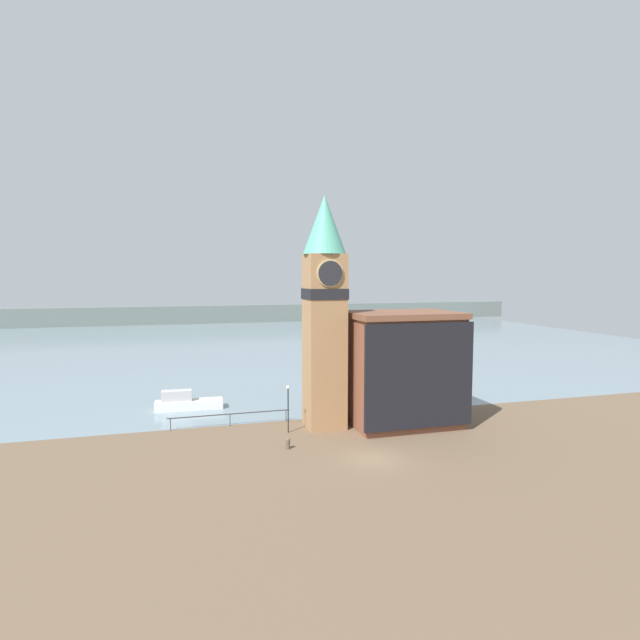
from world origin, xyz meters
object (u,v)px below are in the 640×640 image
Objects in this scene: pier_building at (402,368)px; boat_near at (186,402)px; clock_tower at (325,306)px; mooring_bollard_near at (288,443)px; lamp_post at (288,400)px.

pier_building is 1.52× the size of boat_near.
pier_building is at bearing -8.61° from clock_tower.
clock_tower is 11.96m from mooring_bollard_near.
clock_tower is 4.96× the size of lamp_post.
lamp_post is (0.87, 3.89, 2.34)m from mooring_bollard_near.
boat_near is 7.80× the size of mooring_bollard_near.
pier_building is 2.49× the size of lamp_post.
mooring_bollard_near is at bearing -60.42° from boat_near.
pier_building reaches higher than boat_near.
lamp_post reaches higher than boat_near.
clock_tower reaches higher than mooring_bollard_near.
lamp_post is (8.16, -10.01, 2.10)m from boat_near.
pier_building is 12.60m from mooring_bollard_near.
clock_tower is at bearing 13.19° from lamp_post.
clock_tower is at bearing -36.62° from boat_near.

